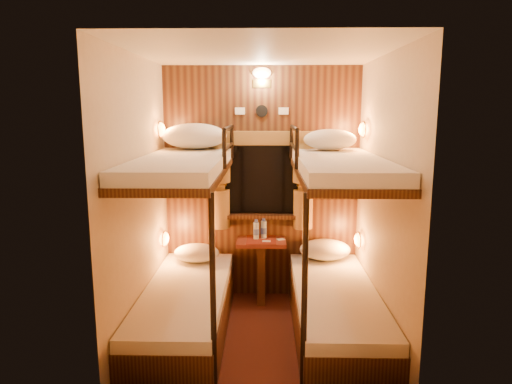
{
  "coord_description": "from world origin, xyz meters",
  "views": [
    {
      "loc": [
        0.04,
        -3.65,
        1.96
      ],
      "look_at": [
        -0.04,
        0.15,
        1.28
      ],
      "focal_mm": 32.0,
      "sensor_mm": 36.0,
      "label": 1
    }
  ],
  "objects_px": {
    "bunk_left": "(185,275)",
    "table": "(261,262)",
    "bottle_left": "(256,231)",
    "bottle_right": "(264,230)",
    "bunk_right": "(336,277)"
  },
  "relations": [
    {
      "from": "bunk_left",
      "to": "table",
      "type": "height_order",
      "value": "bunk_left"
    },
    {
      "from": "table",
      "to": "bottle_left",
      "type": "height_order",
      "value": "bottle_left"
    },
    {
      "from": "bottle_right",
      "to": "bottle_left",
      "type": "bearing_deg",
      "value": -156.54
    },
    {
      "from": "bunk_right",
      "to": "bottle_right",
      "type": "bearing_deg",
      "value": 126.39
    },
    {
      "from": "bunk_right",
      "to": "bottle_right",
      "type": "distance_m",
      "value": 1.07
    },
    {
      "from": "bunk_left",
      "to": "bottle_right",
      "type": "distance_m",
      "value": 1.1
    },
    {
      "from": "bunk_right",
      "to": "bunk_left",
      "type": "bearing_deg",
      "value": 180.0
    },
    {
      "from": "bunk_left",
      "to": "bunk_right",
      "type": "bearing_deg",
      "value": 0.0
    },
    {
      "from": "bunk_right",
      "to": "table",
      "type": "relative_size",
      "value": 2.9
    },
    {
      "from": "bunk_left",
      "to": "bottle_right",
      "type": "relative_size",
      "value": 8.79
    },
    {
      "from": "table",
      "to": "bottle_left",
      "type": "xyz_separation_m",
      "value": [
        -0.05,
        0.03,
        0.32
      ]
    },
    {
      "from": "table",
      "to": "bottle_left",
      "type": "relative_size",
      "value": 3.16
    },
    {
      "from": "bottle_left",
      "to": "bottle_right",
      "type": "height_order",
      "value": "bottle_right"
    },
    {
      "from": "table",
      "to": "bunk_left",
      "type": "bearing_deg",
      "value": -129.67
    },
    {
      "from": "bottle_right",
      "to": "bunk_right",
      "type": "bearing_deg",
      "value": -53.61
    }
  ]
}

